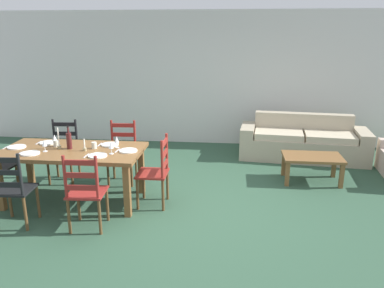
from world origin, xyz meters
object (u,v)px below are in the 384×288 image
(dining_chair_near_left, at_px, (12,189))
(dining_chair_head_east, at_px, (156,172))
(coffee_cup_primary, at_px, (94,145))
(coffee_table, at_px, (312,160))
(dining_chair_far_left, at_px, (64,151))
(dining_chair_far_right, at_px, (122,152))
(coffee_cup_secondary, at_px, (56,144))
(dining_table, at_px, (72,156))
(wine_glass_far_left, at_px, (54,138))
(wine_glass_far_right, at_px, (117,140))
(wine_glass_near_right, at_px, (111,146))
(dining_chair_near_right, at_px, (86,192))
(wine_glass_near_left, at_px, (44,143))
(couch, at_px, (303,142))
(wine_bottle, at_px, (69,140))

(dining_chair_near_left, xyz_separation_m, dining_chair_head_east, (1.58, 0.77, 0.00))
(coffee_cup_primary, xyz_separation_m, coffee_table, (3.11, 1.03, -0.44))
(dining_chair_far_left, height_order, dining_chair_far_right, same)
(dining_chair_near_left, distance_m, coffee_cup_secondary, 0.93)
(dining_table, height_order, coffee_cup_primary, coffee_cup_primary)
(dining_chair_far_right, distance_m, wine_glass_far_left, 1.06)
(dining_chair_far_left, height_order, wine_glass_far_right, dining_chair_far_left)
(dining_chair_head_east, xyz_separation_m, wine_glass_near_right, (-0.55, -0.14, 0.38))
(dining_chair_near_right, height_order, wine_glass_near_left, dining_chair_near_right)
(dining_chair_far_left, relative_size, couch, 0.41)
(coffee_cup_secondary, bearing_deg, dining_chair_far_right, 43.55)
(dining_chair_head_east, xyz_separation_m, wine_bottle, (-1.19, 0.02, 0.39))
(dining_chair_near_left, height_order, wine_glass_far_left, dining_chair_near_left)
(dining_chair_near_right, relative_size, dining_chair_far_left, 1.00)
(wine_glass_near_left, distance_m, coffee_table, 3.94)
(wine_glass_near_right, xyz_separation_m, coffee_table, (2.81, 1.23, -0.51))
(dining_table, bearing_deg, wine_glass_far_left, 154.96)
(wine_glass_far_left, bearing_deg, dining_chair_far_left, 106.13)
(wine_glass_near_right, bearing_deg, coffee_cup_primary, 146.16)
(dining_chair_near_left, relative_size, wine_glass_near_right, 5.96)
(coffee_cup_primary, bearing_deg, dining_chair_near_right, -77.96)
(wine_glass_near_left, height_order, wine_glass_far_right, same)
(wine_glass_far_left, bearing_deg, wine_bottle, -23.43)
(wine_bottle, bearing_deg, couch, 33.15)
(coffee_table, bearing_deg, couch, 87.05)
(dining_table, distance_m, wine_glass_near_left, 0.39)
(dining_table, height_order, wine_bottle, wine_bottle)
(coffee_cup_secondary, bearing_deg, dining_chair_head_east, -3.88)
(wine_glass_near_right, relative_size, coffee_cup_primary, 1.79)
(wine_glass_near_left, relative_size, coffee_table, 0.18)
(dining_table, xyz_separation_m, wine_bottle, (-0.04, 0.03, 0.20))
(dining_chair_head_east, distance_m, wine_glass_near_left, 1.51)
(dining_chair_head_east, bearing_deg, dining_chair_far_left, 155.26)
(couch, bearing_deg, coffee_table, -92.95)
(dining_chair_near_right, height_order, coffee_cup_secondary, dining_chair_near_right)
(wine_glass_near_left, bearing_deg, coffee_cup_primary, 18.17)
(dining_chair_far_right, height_order, wine_bottle, wine_bottle)
(dining_chair_near_right, height_order, dining_chair_head_east, same)
(dining_chair_far_left, bearing_deg, dining_table, -57.76)
(wine_glass_far_right, bearing_deg, wine_glass_far_left, -179.68)
(dining_chair_near_left, distance_m, wine_glass_near_left, 0.75)
(dining_table, distance_m, dining_chair_head_east, 1.16)
(dining_chair_near_right, relative_size, wine_glass_near_left, 5.96)
(dining_chair_far_right, xyz_separation_m, coffee_cup_secondary, (-0.72, -0.68, 0.32))
(wine_bottle, bearing_deg, wine_glass_near_left, -150.85)
(dining_chair_far_left, distance_m, wine_glass_far_right, 1.28)
(wine_glass_far_left, height_order, wine_glass_far_right, same)
(dining_table, xyz_separation_m, wine_glass_near_right, (0.59, -0.13, 0.20))
(wine_glass_far_left, bearing_deg, dining_chair_near_left, -98.44)
(dining_table, relative_size, wine_bottle, 6.01)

